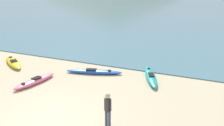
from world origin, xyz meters
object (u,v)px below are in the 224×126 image
at_px(kayak_on_sand_0, 151,76).
at_px(kayak_on_sand_1, 94,72).
at_px(kayak_on_sand_2, 13,62).
at_px(person_near_foreground, 108,108).
at_px(kayak_on_sand_3, 35,81).

height_order(kayak_on_sand_0, kayak_on_sand_1, kayak_on_sand_0).
height_order(kayak_on_sand_2, person_near_foreground, person_near_foreground).
xyz_separation_m(kayak_on_sand_2, kayak_on_sand_3, (3.62, -2.15, -0.01)).
bearing_deg(kayak_on_sand_0, kayak_on_sand_2, -172.54).
bearing_deg(kayak_on_sand_2, kayak_on_sand_0, 7.46).
height_order(kayak_on_sand_0, person_near_foreground, person_near_foreground).
bearing_deg(kayak_on_sand_1, kayak_on_sand_3, -129.99).
xyz_separation_m(kayak_on_sand_0, person_near_foreground, (-0.08, -5.94, 0.72)).
bearing_deg(kayak_on_sand_2, kayak_on_sand_1, 6.10).
height_order(kayak_on_sand_2, kayak_on_sand_3, kayak_on_sand_2).
bearing_deg(kayak_on_sand_2, kayak_on_sand_3, -30.69).
xyz_separation_m(kayak_on_sand_0, kayak_on_sand_3, (-5.82, -3.39, -0.01)).
bearing_deg(kayak_on_sand_1, kayak_on_sand_0, 9.76).
xyz_separation_m(kayak_on_sand_3, person_near_foreground, (5.74, -2.55, 0.73)).
height_order(kayak_on_sand_0, kayak_on_sand_3, kayak_on_sand_0).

